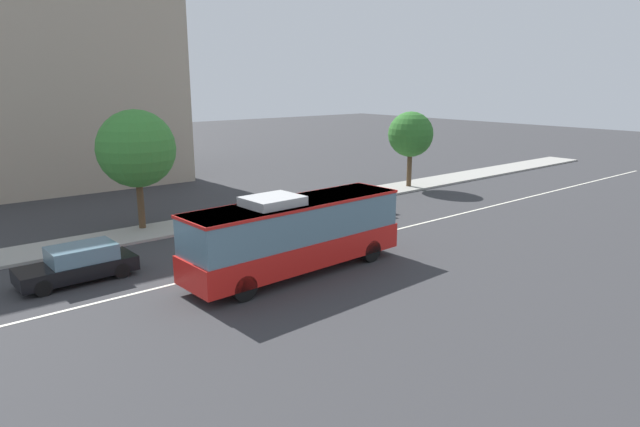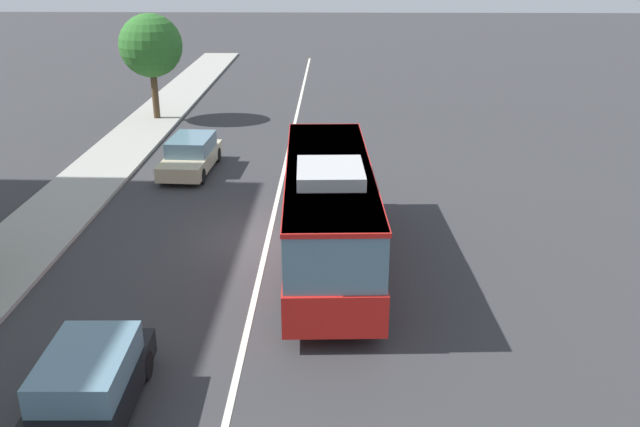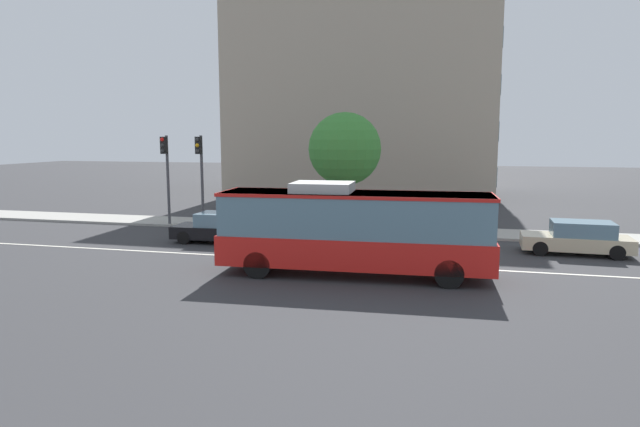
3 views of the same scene
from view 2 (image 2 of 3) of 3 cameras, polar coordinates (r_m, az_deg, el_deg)
name	(u,v)px [view 2 (image 2 of 3)]	position (r m, az deg, el deg)	size (l,w,h in m)	color
ground_plane	(268,238)	(22.51, -4.37, -2.08)	(160.00, 160.00, 0.00)	#333335
sidewalk_kerb	(34,234)	(24.50, -22.93, -1.61)	(80.00, 2.96, 0.14)	#9E9B93
lane_centre_line	(268,238)	(22.50, -4.37, -2.07)	(76.00, 0.16, 0.01)	silver
transit_bus	(329,208)	(20.01, 0.73, 0.48)	(10.10, 2.92, 3.46)	red
sedan_beige	(191,155)	(29.43, -10.80, 4.87)	(4.58, 2.02, 1.46)	#C6B793
sedan_black	(87,389)	(14.85, -19.03, -13.78)	(4.54, 1.90, 1.46)	black
street_tree_kerbside_centre	(151,46)	(38.18, -14.04, 13.51)	(3.35, 3.35, 5.72)	#4C3823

